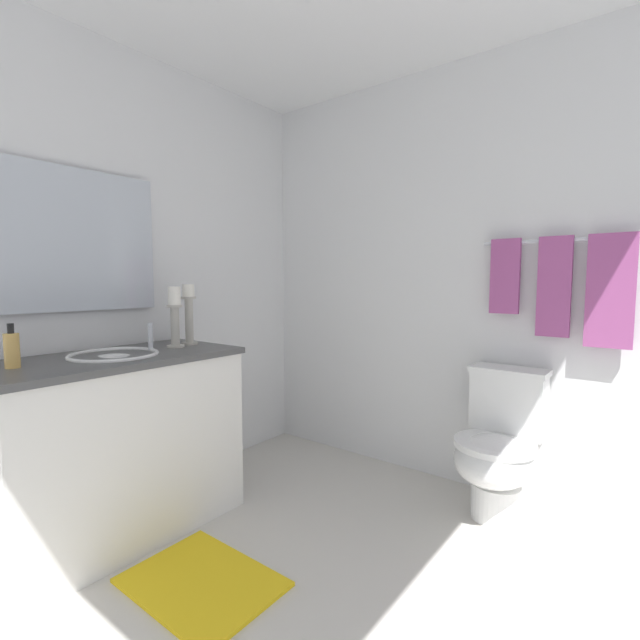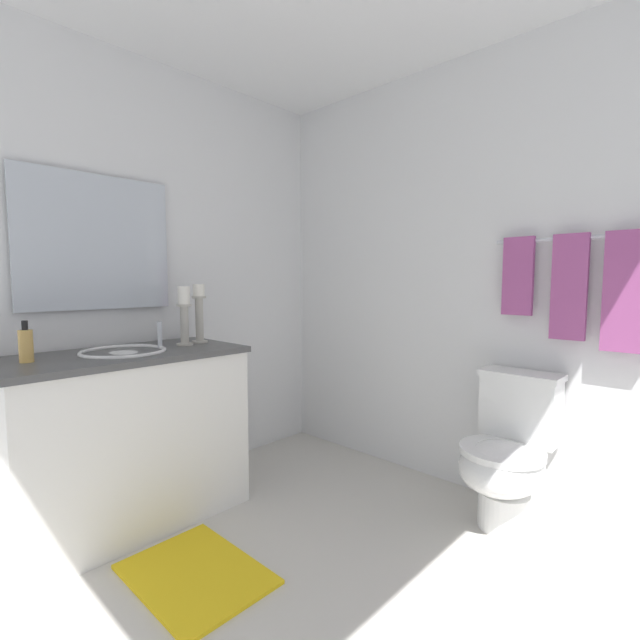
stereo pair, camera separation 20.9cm
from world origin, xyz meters
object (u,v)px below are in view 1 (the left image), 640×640
candle_holder_short (175,315)px  towel_center (554,287)px  toilet (498,447)px  towel_near_vanity (505,276)px  soap_bottle (12,350)px  towel_bar (557,240)px  bath_mat (202,582)px  mirror (81,240)px  towel_near_corner (610,291)px  vanity_cabinet (118,444)px  candle_holder_tall (189,313)px  sink_basin (114,364)px

candle_holder_short → towel_center: 1.95m
toilet → towel_near_vanity: (-0.05, 0.20, 0.87)m
soap_bottle → towel_bar: bearing=49.1°
candle_holder_short → towel_near_vanity: bearing=39.9°
candle_holder_short → bath_mat: bearing=-28.0°
candle_holder_short → soap_bottle: candle_holder_short is taller
mirror → soap_bottle: mirror is taller
mirror → towel_near_corner: size_ratio=1.43×
soap_bottle → towel_near_corner: bearing=44.9°
soap_bottle → toilet: size_ratio=0.24×
mirror → toilet: size_ratio=1.03×
vanity_cabinet → candle_holder_tall: bearing=93.8°
mirror → towel_near_vanity: bearing=41.8°
mirror → towel_center: mirror is taller
candle_holder_tall → soap_bottle: bearing=-90.2°
candle_holder_short → toilet: size_ratio=0.43×
vanity_cabinet → candle_holder_short: candle_holder_short is taller
soap_bottle → bath_mat: (0.66, 0.40, -0.92)m
sink_basin → towel_center: (1.59, 1.45, 0.36)m
toilet → towel_near_corner: size_ratio=1.39×
soap_bottle → bath_mat: 1.20m
towel_bar → towel_center: (0.00, -0.02, -0.23)m
mirror → soap_bottle: bearing=-58.1°
sink_basin → candle_holder_short: bearing=89.4°
sink_basin → soap_bottle: bearing=-94.6°
candle_holder_tall → towel_near_vanity: bearing=36.3°
soap_bottle → toilet: 2.26m
candle_holder_tall → candle_holder_short: (0.03, -0.11, -0.00)m
vanity_cabinet → towel_bar: (1.59, 1.47, 0.98)m
toilet → towel_center: towel_center is taller
toilet → towel_near_vanity: size_ratio=1.89×
toilet → towel_near_corner: towel_near_corner is taller
vanity_cabinet → towel_center: bearing=42.5°
towel_near_vanity → towel_center: same height
towel_center → bath_mat: towel_center is taller
bath_mat → towel_near_corner: bearing=50.5°
sink_basin → candle_holder_short: candle_holder_short is taller
mirror → bath_mat: mirror is taller
vanity_cabinet → toilet: (1.40, 1.25, -0.06)m
towel_bar → towel_near_corner: (0.24, -0.02, -0.25)m
toilet → towel_center: bearing=47.8°
mirror → towel_near_vanity: 2.19m
candle_holder_short → towel_near_corner: towel_near_corner is taller
towel_bar → towel_center: towel_center is taller
toilet → bath_mat: (-0.78, -1.25, -0.36)m
toilet → bath_mat: size_ratio=1.25×
towel_bar → bath_mat: towel_bar is taller
mirror → candle_holder_short: 0.58m
toilet → towel_bar: (0.19, 0.22, 1.04)m
mirror → towel_near_corner: bearing=34.6°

